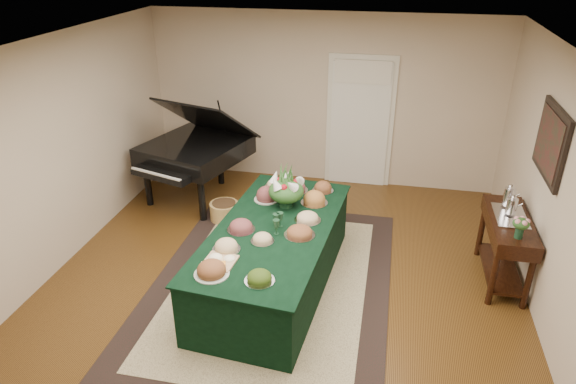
% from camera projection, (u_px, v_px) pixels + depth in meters
% --- Properties ---
extents(ground, '(6.00, 6.00, 0.00)m').
position_uv_depth(ground, '(283.00, 283.00, 6.05)').
color(ground, '#311D0B').
rests_on(ground, ground).
extents(area_rug, '(2.73, 3.82, 0.01)m').
position_uv_depth(area_rug, '(271.00, 284.00, 6.01)').
color(area_rug, black).
rests_on(area_rug, ground).
extents(kitchen_doorway, '(1.05, 0.07, 2.10)m').
position_uv_depth(kitchen_doorway, '(360.00, 124.00, 8.09)').
color(kitchen_doorway, silver).
rests_on(kitchen_doorway, ground).
extents(buffet_table, '(1.46, 2.73, 0.77)m').
position_uv_depth(buffet_table, '(274.00, 257.00, 5.85)').
color(buffet_table, black).
rests_on(buffet_table, ground).
extents(food_platters, '(1.08, 2.31, 0.13)m').
position_uv_depth(food_platters, '(275.00, 217.00, 5.79)').
color(food_platters, silver).
rests_on(food_platters, buffet_table).
extents(cutting_board, '(0.33, 0.33, 0.10)m').
position_uv_depth(cutting_board, '(220.00, 258.00, 5.07)').
color(cutting_board, tan).
rests_on(cutting_board, buffet_table).
extents(green_goblets, '(0.11, 0.24, 0.18)m').
position_uv_depth(green_goblets, '(277.00, 222.00, 5.60)').
color(green_goblets, '#163721').
rests_on(green_goblets, buffet_table).
extents(floral_centerpiece, '(0.44, 0.44, 0.44)m').
position_uv_depth(floral_centerpiece, '(286.00, 187.00, 6.02)').
color(floral_centerpiece, '#163721').
rests_on(floral_centerpiece, buffet_table).
extents(grand_piano, '(1.74, 1.83, 1.62)m').
position_uv_depth(grand_piano, '(195.00, 150.00, 7.67)').
color(grand_piano, black).
rests_on(grand_piano, ground).
extents(wicker_basket, '(0.41, 0.41, 0.26)m').
position_uv_depth(wicker_basket, '(224.00, 211.00, 7.36)').
color(wicker_basket, '#AA8244').
rests_on(wicker_basket, ground).
extents(mahogany_sideboard, '(0.45, 1.20, 0.82)m').
position_uv_depth(mahogany_sideboard, '(508.00, 233.00, 5.84)').
color(mahogany_sideboard, black).
rests_on(mahogany_sideboard, ground).
extents(tea_service, '(0.34, 0.58, 0.30)m').
position_uv_depth(tea_service, '(510.00, 203.00, 5.84)').
color(tea_service, silver).
rests_on(tea_service, mahogany_sideboard).
extents(pink_bouquet, '(0.19, 0.19, 0.25)m').
position_uv_depth(pink_bouquet, '(521.00, 224.00, 5.32)').
color(pink_bouquet, '#163721').
rests_on(pink_bouquet, mahogany_sideboard).
extents(wall_painting, '(0.05, 0.95, 0.75)m').
position_uv_depth(wall_painting, '(551.00, 143.00, 5.30)').
color(wall_painting, black).
rests_on(wall_painting, ground).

